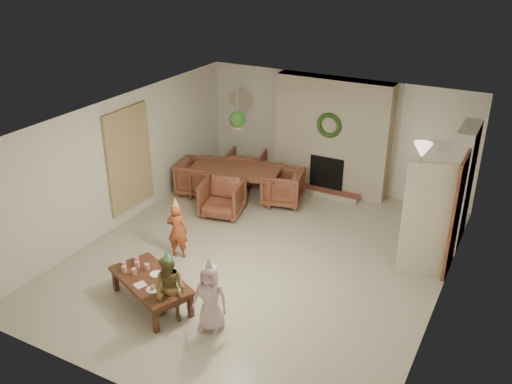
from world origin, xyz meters
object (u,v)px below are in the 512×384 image
Objects in this scene: dining_table at (235,183)px; child_plaid at (170,290)px; dining_chair_far at (246,167)px; child_red at (177,231)px; child_pink at (210,297)px; dining_chair_right at (283,187)px; dining_chair_near at (222,198)px; dining_chair_left at (198,177)px; coffee_table_top at (151,281)px.

child_plaid is at bearing -85.06° from dining_table.
dining_chair_far reaches higher than dining_table.
child_red is 2.08m from child_pink.
dining_chair_right is 0.81× the size of child_red.
dining_chair_right is at bearing 141.34° from dining_chair_far.
dining_chair_right is 0.77× the size of child_plaid.
dining_chair_far is at bearing -97.10° from child_red.
child_plaid is 1.01× the size of child_pink.
dining_chair_right is 0.78× the size of child_pink.
dining_chair_near is (0.18, -0.82, 0.04)m from dining_table.
dining_chair_far is 1.19m from dining_chair_left.
child_red is at bearing 86.07° from dining_chair_far.
dining_chair_far is 0.78× the size of child_pink.
dining_chair_near and dining_chair_right have the same top height.
child_red is (0.51, -3.37, 0.13)m from dining_chair_far.
child_plaid is (1.10, -3.24, 0.16)m from dining_chair_near.
dining_chair_near is at bearing -51.34° from dining_chair_right.
child_red is (0.33, -2.55, 0.17)m from dining_table.
dining_chair_near is 1.00× the size of dining_chair_right.
dining_chair_far is at bearing 103.43° from child_pink.
coffee_table_top is (0.59, -3.05, 0.03)m from dining_chair_near.
child_red reaches higher than dining_table.
dining_chair_right is 4.10m from coffee_table_top.
dining_chair_near and dining_chair_far have the same top height.
dining_table is at bearing 99.49° from child_plaid.
dining_table is 1.80× the size of child_plaid.
dining_table is 2.34× the size of dining_chair_right.
coffee_table_top is (1.59, -3.68, 0.03)m from dining_chair_left.
dining_table is 3.94m from coffee_table_top.
child_plaid is (0.26, -4.29, 0.16)m from dining_chair_right.
dining_chair_near is at bearing 90.00° from dining_chair_far.
coffee_table_top is at bearing 151.17° from child_plaid.
dining_chair_left is 1.89m from dining_chair_right.
dining_chair_right is 4.30m from child_plaid.
coffee_table_top is (0.77, -3.87, 0.07)m from dining_table.
dining_chair_right is (1.84, 0.41, 0.00)m from dining_chair_left.
dining_chair_right reaches higher than dining_table.
child_plaid reaches higher than dining_chair_far.
dining_table is 2.34× the size of dining_chair_left.
child_plaid is at bearing -164.13° from dining_chair_left.
dining_chair_far is 5.19m from child_pink.
child_plaid is at bearing -9.14° from dining_chair_right.
dining_chair_far is (-0.18, 0.82, 0.04)m from dining_table.
dining_chair_near is at bearing -135.00° from dining_chair_left.
dining_chair_far is at bearing 90.00° from dining_chair_near.
dining_chair_right is at bearing 109.73° from coffee_table_top.
dining_chair_near is at bearing 100.70° from child_plaid.
child_pink is at bearing 19.73° from coffee_table_top.
dining_chair_near reaches higher than coffee_table_top.
child_plaid reaches higher than dining_chair_left.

